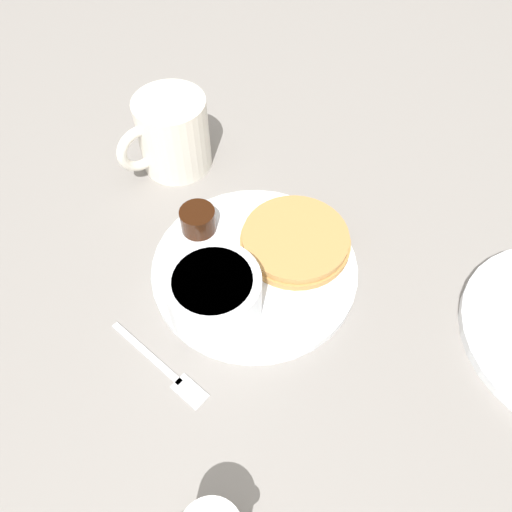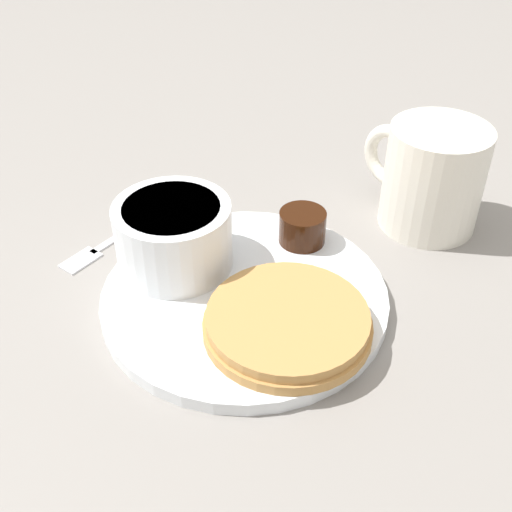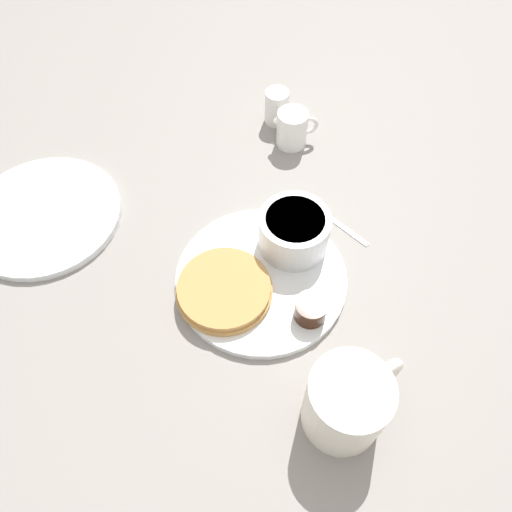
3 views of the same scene
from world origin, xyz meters
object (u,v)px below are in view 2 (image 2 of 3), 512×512
(plate, at_px, (245,297))
(coffee_mug, at_px, (431,177))
(bowl, at_px, (177,231))
(fork, at_px, (107,243))

(plate, xyz_separation_m, coffee_mug, (0.08, 0.20, 0.05))
(bowl, bearing_deg, fork, -176.01)
(bowl, bearing_deg, coffee_mug, 50.82)
(fork, bearing_deg, bowl, 3.99)
(plate, bearing_deg, fork, -179.50)
(coffee_mug, distance_m, fork, 0.31)
(bowl, relative_size, fork, 0.74)
(plate, bearing_deg, coffee_mug, 66.81)
(fork, bearing_deg, coffee_mug, 39.55)
(bowl, height_order, coffee_mug, coffee_mug)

